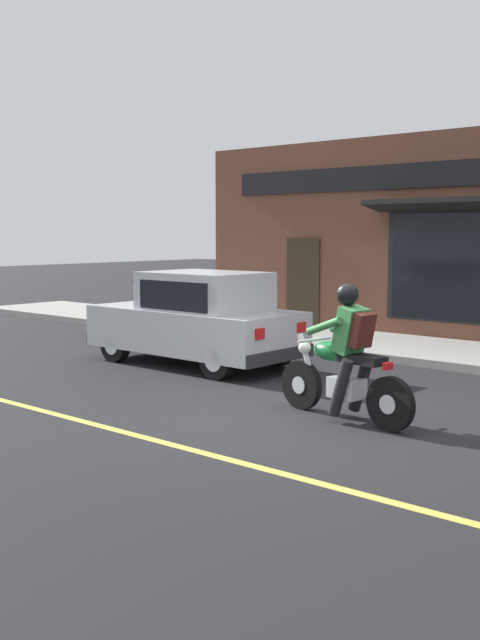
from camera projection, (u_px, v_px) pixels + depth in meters
name	position (u px, v px, depth m)	size (l,w,h in m)	color
ground_plane	(305.00, 419.00, 8.90)	(80.00, 80.00, 0.00)	black
sidewalk_curb	(340.00, 341.00, 14.88)	(2.60, 22.00, 0.14)	#9E9B93
lane_stripe	(30.00, 407.00, 9.49)	(0.12, 19.80, 0.01)	#D1C64C
storefront_building	(448.00, 238.00, 14.82)	(1.25, 11.99, 4.20)	brown
motorcycle_with_rider	(345.00, 363.00, 8.81)	(0.65, 2.01, 1.62)	black
car_hatchback	(197.00, 320.00, 12.49)	(1.69, 3.80, 1.57)	black
trash_bin	(183.00, 304.00, 16.61)	(0.56, 0.56, 0.98)	#2D2D33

